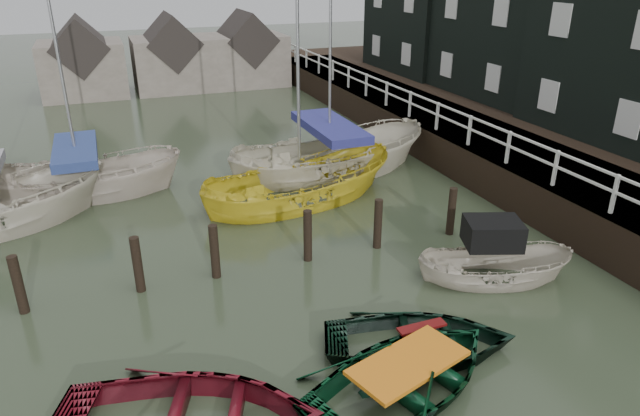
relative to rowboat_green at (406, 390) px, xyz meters
name	(u,v)px	position (x,y,z in m)	size (l,w,h in m)	color
ground	(303,334)	(-1.20, 2.26, 0.00)	(120.00, 120.00, 0.00)	#2C3622
pier	(440,132)	(8.28, 12.26, 0.71)	(3.04, 32.00, 2.70)	black
land_strip	(545,135)	(13.80, 12.26, 0.00)	(14.00, 38.00, 1.50)	black
quay_houses	(593,2)	(13.79, 10.92, 5.68)	(6.52, 28.14, 10.01)	black
mooring_pilings	(219,258)	(-2.31, 5.26, 0.50)	(13.72, 0.22, 1.80)	black
far_sheds	(170,58)	(-0.37, 28.26, 1.86)	(14.00, 4.08, 4.39)	#665B51
rowboat_green	(406,390)	(0.00, 0.00, 0.00)	(3.00, 4.20, 0.87)	black
rowboat_dkgreen	(420,351)	(0.80, 0.90, 0.00)	(2.72, 3.81, 0.79)	black
motorboat	(492,275)	(3.86, 2.71, 0.12)	(3.97, 2.58, 2.23)	beige
sailboat_b	(83,192)	(-5.48, 12.24, 0.06)	(6.89, 3.44, 11.51)	beige
sailboat_c	(300,200)	(1.12, 9.12, 0.01)	(7.04, 3.63, 11.08)	yellow
sailboat_d	(329,171)	(2.99, 11.20, 0.06)	(7.73, 3.26, 12.88)	beige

